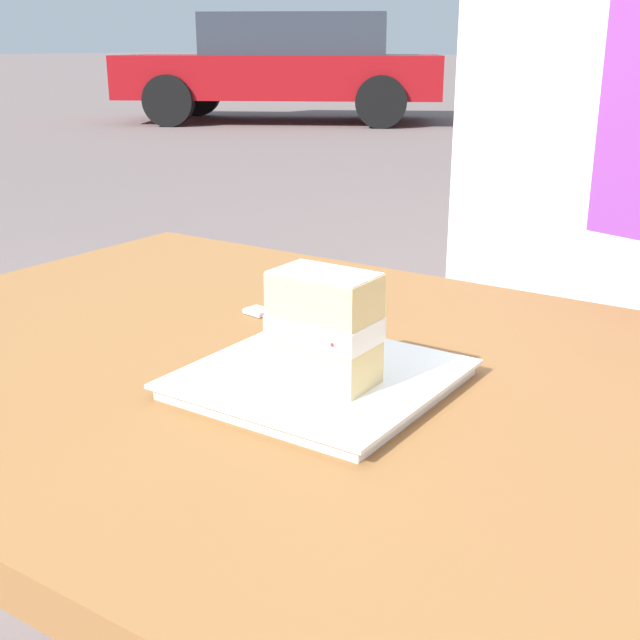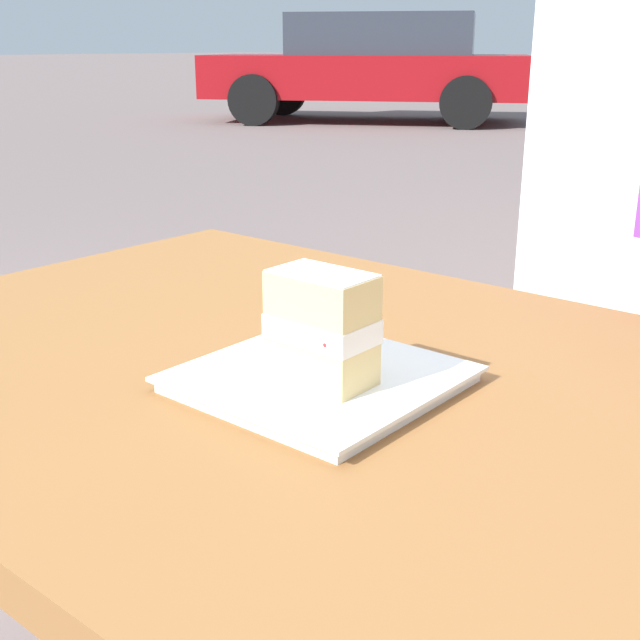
{
  "view_description": "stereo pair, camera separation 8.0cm",
  "coord_description": "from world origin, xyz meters",
  "px_view_note": "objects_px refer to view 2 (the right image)",
  "views": [
    {
      "loc": [
        -0.5,
        0.66,
        1.05
      ],
      "look_at": [
        -0.07,
        0.04,
        0.79
      ],
      "focal_mm": 46.32,
      "sensor_mm": 36.0,
      "label": 1
    },
    {
      "loc": [
        -0.56,
        0.62,
        1.05
      ],
      "look_at": [
        -0.07,
        0.04,
        0.79
      ],
      "focal_mm": 46.32,
      "sensor_mm": 36.0,
      "label": 2
    }
  ],
  "objects_px": {
    "cake_slice": "(322,328)",
    "dessert_plate": "(320,379)",
    "parked_car_near": "(372,65)",
    "dessert_fork": "(308,320)",
    "patio_table": "(291,458)"
  },
  "relations": [
    {
      "from": "dessert_fork",
      "to": "parked_car_near",
      "type": "bearing_deg",
      "value": -53.76
    },
    {
      "from": "cake_slice",
      "to": "dessert_plate",
      "type": "bearing_deg",
      "value": -45.13
    },
    {
      "from": "patio_table",
      "to": "dessert_fork",
      "type": "height_order",
      "value": "dessert_fork"
    },
    {
      "from": "parked_car_near",
      "to": "dessert_plate",
      "type": "bearing_deg",
      "value": 126.38
    },
    {
      "from": "cake_slice",
      "to": "dessert_fork",
      "type": "bearing_deg",
      "value": -45.49
    },
    {
      "from": "cake_slice",
      "to": "parked_car_near",
      "type": "bearing_deg",
      "value": -53.6
    },
    {
      "from": "cake_slice",
      "to": "dessert_fork",
      "type": "xyz_separation_m",
      "value": [
        0.15,
        -0.16,
        -0.07
      ]
    },
    {
      "from": "patio_table",
      "to": "dessert_plate",
      "type": "relative_size",
      "value": 4.59
    },
    {
      "from": "patio_table",
      "to": "cake_slice",
      "type": "height_order",
      "value": "cake_slice"
    },
    {
      "from": "parked_car_near",
      "to": "dessert_fork",
      "type": "bearing_deg",
      "value": 126.24
    },
    {
      "from": "patio_table",
      "to": "parked_car_near",
      "type": "relative_size",
      "value": 0.23
    },
    {
      "from": "patio_table",
      "to": "dessert_fork",
      "type": "bearing_deg",
      "value": -58.21
    },
    {
      "from": "patio_table",
      "to": "dessert_plate",
      "type": "height_order",
      "value": "dessert_plate"
    },
    {
      "from": "cake_slice",
      "to": "patio_table",
      "type": "bearing_deg",
      "value": -30.82
    },
    {
      "from": "patio_table",
      "to": "parked_car_near",
      "type": "bearing_deg",
      "value": -53.81
    }
  ]
}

